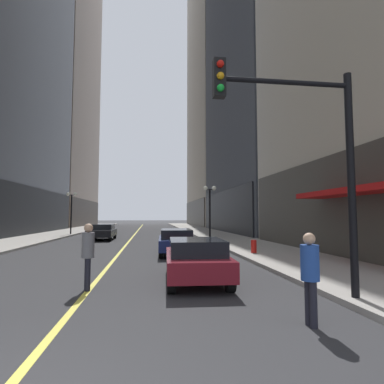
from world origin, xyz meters
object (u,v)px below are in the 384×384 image
at_px(street_lamp_left_far, 71,204).
at_px(pedestrian_in_grey_suit, 88,251).
at_px(street_lamp_right_mid, 210,200).
at_px(pedestrian_in_blue_hoodie, 310,271).
at_px(fire_hydrant_right, 254,248).
at_px(car_black, 103,231).
at_px(traffic_light_near_right, 309,143).
at_px(car_navy, 176,240).
at_px(car_maroon, 196,259).

bearing_deg(street_lamp_left_far, pedestrian_in_grey_suit, -75.58).
height_order(pedestrian_in_grey_suit, street_lamp_right_mid, street_lamp_right_mid).
bearing_deg(pedestrian_in_grey_suit, pedestrian_in_blue_hoodie, -36.42).
bearing_deg(fire_hydrant_right, car_black, 127.89).
bearing_deg(traffic_light_near_right, street_lamp_left_far, 113.58).
relative_size(car_navy, car_black, 1.07).
height_order(street_lamp_left_far, street_lamp_right_mid, same).
bearing_deg(car_navy, car_black, 116.84).
height_order(traffic_light_near_right, fire_hydrant_right, traffic_light_near_right).
xyz_separation_m(car_navy, pedestrian_in_blue_hoodie, (1.60, -11.30, 0.28)).
bearing_deg(pedestrian_in_grey_suit, car_navy, 68.70).
height_order(car_black, fire_hydrant_right, car_black).
relative_size(car_black, fire_hydrant_right, 5.63).
height_order(car_navy, street_lamp_right_mid, street_lamp_right_mid).
xyz_separation_m(car_navy, car_black, (-5.35, 10.57, 0.00)).
distance_m(street_lamp_left_far, street_lamp_right_mid, 15.56).
relative_size(car_black, street_lamp_left_far, 1.02).
height_order(car_navy, pedestrian_in_blue_hoodie, pedestrian_in_blue_hoodie).
relative_size(pedestrian_in_grey_suit, street_lamp_right_mid, 0.41).
distance_m(car_maroon, car_navy, 7.18).
distance_m(car_maroon, street_lamp_right_mid, 15.78).
xyz_separation_m(street_lamp_left_far, street_lamp_right_mid, (12.80, -8.84, 0.00)).
relative_size(pedestrian_in_grey_suit, street_lamp_left_far, 0.41).
distance_m(car_maroon, street_lamp_left_far, 25.97).
xyz_separation_m(pedestrian_in_blue_hoodie, traffic_light_near_right, (0.73, 1.27, 2.74)).
bearing_deg(traffic_light_near_right, fire_hydrant_right, 79.97).
height_order(pedestrian_in_grey_suit, pedestrian_in_blue_hoodie, pedestrian_in_grey_suit).
distance_m(street_lamp_left_far, fire_hydrant_right, 22.69).
xyz_separation_m(traffic_light_near_right, street_lamp_right_mid, (1.05, 18.07, -0.49)).
distance_m(car_black, street_lamp_right_mid, 9.43).
relative_size(car_maroon, car_black, 0.92).
bearing_deg(pedestrian_in_blue_hoodie, car_maroon, 110.65).
bearing_deg(pedestrian_in_grey_suit, car_maroon, 12.50).
relative_size(car_navy, street_lamp_left_far, 1.09).
xyz_separation_m(car_navy, traffic_light_near_right, (2.32, -10.04, 3.02)).
bearing_deg(car_maroon, car_black, 106.89).
bearing_deg(pedestrian_in_grey_suit, traffic_light_near_right, -21.96).
bearing_deg(street_lamp_right_mid, traffic_light_near_right, -93.33).
relative_size(car_navy, traffic_light_near_right, 0.85).
xyz_separation_m(car_maroon, car_black, (-5.39, 17.74, 0.00)).
distance_m(car_black, fire_hydrant_right, 15.01).
height_order(car_navy, pedestrian_in_grey_suit, pedestrian_in_grey_suit).
xyz_separation_m(pedestrian_in_grey_suit, street_lamp_left_far, (-6.36, 24.74, 2.19)).
bearing_deg(street_lamp_left_far, car_navy, -60.81).
distance_m(car_navy, fire_hydrant_right, 4.09).
relative_size(car_maroon, street_lamp_right_mid, 0.93).
bearing_deg(car_maroon, fire_hydrant_right, 57.00).
distance_m(car_black, street_lamp_left_far, 7.93).
relative_size(pedestrian_in_grey_suit, traffic_light_near_right, 0.32).
xyz_separation_m(car_maroon, traffic_light_near_right, (2.28, -2.86, 3.02)).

